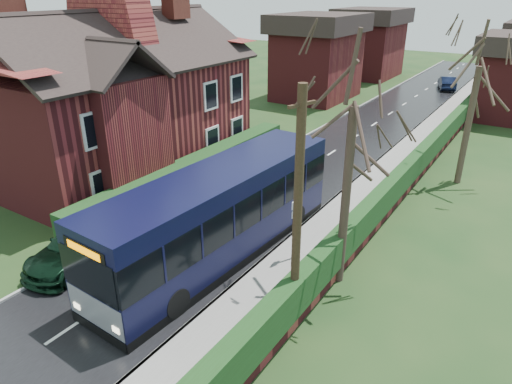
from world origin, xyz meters
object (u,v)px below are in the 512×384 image
Objects in this scene: car_silver at (182,194)px; bus_stop_sign at (294,222)px; car_green at (81,244)px; telegraph_pole at (297,218)px; brick_house at (119,95)px; bus at (220,215)px.

car_silver is 1.58× the size of bus_stop_sign.
telegraph_pole is (8.70, 1.08, 3.13)m from car_green.
bus_stop_sign is (6.80, -1.34, 1.03)m from car_silver.
car_green is (5.83, -7.69, -3.66)m from brick_house.
bus_stop_sign is at bearing 25.59° from bus.
bus reaches higher than bus_stop_sign.
car_silver is (-4.17, 2.44, -1.05)m from bus.
brick_house reaches higher than bus_stop_sign.
bus_stop_sign is 4.27m from telegraph_pole.
bus_stop_sign is (6.90, 4.34, 1.03)m from car_green.
bus_stop_sign is at bearing 1.52° from car_silver.
car_green is at bearing -78.37° from car_silver.
brick_house is 1.24× the size of bus.
car_green is at bearing -154.45° from bus_stop_sign.
bus_stop_sign is at bearing 134.70° from telegraph_pole.
telegraph_pole is at bearing -24.47° from brick_house.
telegraph_pole is (4.43, -2.16, 2.07)m from bus.
brick_house reaches higher than car_green.
brick_house is at bearing 118.98° from car_green.
telegraph_pole reaches higher than bus_stop_sign.
bus is 5.35m from telegraph_pole.
brick_house is at bearing 171.33° from telegraph_pole.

